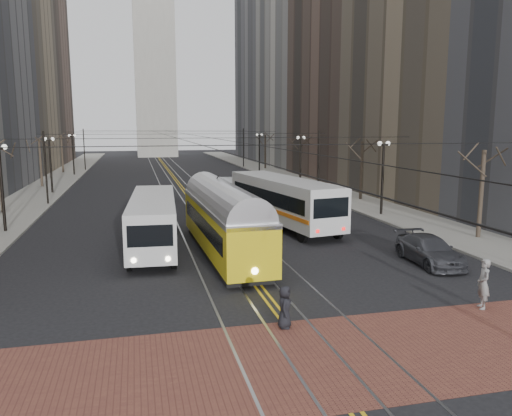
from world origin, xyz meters
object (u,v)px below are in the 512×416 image
transit_bus (153,222)px  pedestrian_b (483,284)px  cargo_van (282,201)px  streetcar (223,226)px  sedan_parked (429,250)px  sedan_grey (311,198)px  pedestrian_a (285,307)px  sedan_silver (225,185)px  rear_bus (283,202)px

transit_bus → pedestrian_b: transit_bus is taller
cargo_van → streetcar: bearing=-111.7°
sedan_parked → pedestrian_b: bearing=-101.5°
sedan_parked → sedan_grey: bearing=92.7°
transit_bus → sedan_parked: transit_bus is taller
sedan_parked → transit_bus: bearing=156.4°
streetcar → pedestrian_a: size_ratio=8.67×
sedan_grey → sedan_silver: size_ratio=0.98×
rear_bus → pedestrian_b: 17.91m
sedan_silver → sedan_parked: size_ratio=1.02×
streetcar → sedan_silver: bearing=78.1°
rear_bus → cargo_van: 4.02m
rear_bus → sedan_grey: 8.31m
rear_bus → sedan_silver: bearing=83.5°
streetcar → sedan_parked: streetcar is taller
transit_bus → sedan_grey: (13.89, 11.32, -0.65)m
transit_bus → pedestrian_a: (4.03, -13.18, -0.71)m
streetcar → pedestrian_b: (8.36, -10.73, -0.56)m
sedan_silver → pedestrian_b: size_ratio=2.51×
streetcar → cargo_van: bearing=56.7°
sedan_parked → pedestrian_b: pedestrian_b is taller
cargo_van → sedan_grey: bearing=50.0°
cargo_van → sedan_parked: 15.64m
sedan_parked → pedestrian_b: (-1.64, -6.24, 0.29)m
cargo_van → sedan_silver: (-2.10, 14.30, -0.37)m
pedestrian_a → sedan_parked: bearing=-34.6°
transit_bus → sedan_parked: bearing=-23.5°
sedan_silver → transit_bus: bearing=-110.9°
sedan_grey → transit_bus: bearing=-141.9°
streetcar → sedan_grey: size_ratio=2.71×
rear_bus → sedan_silver: rear_bus is taller
sedan_grey → sedan_parked: sedan_grey is taller
streetcar → pedestrian_b: size_ratio=6.68×
sedan_parked → streetcar: bearing=159.0°
sedan_grey → sedan_silver: bearing=115.5°
streetcar → cargo_van: size_ratio=2.45×
cargo_van → pedestrian_b: (1.76, -21.50, -0.19)m
sedan_grey → pedestrian_b: (-1.80, -24.50, 0.17)m
rear_bus → pedestrian_b: rear_bus is taller
pedestrian_a → streetcar: bearing=24.3°
pedestrian_b → rear_bus: bearing=-152.8°
pedestrian_b → cargo_van: bearing=-157.3°
sedan_grey → rear_bus: bearing=-125.4°
pedestrian_a → sedan_grey: bearing=0.8°
rear_bus → cargo_van: rear_bus is taller
sedan_grey → pedestrian_a: 26.41m
sedan_grey → sedan_silver: sedan_grey is taller
transit_bus → cargo_van: transit_bus is taller
cargo_van → sedan_silver: size_ratio=1.08×
streetcar → pedestrian_a: streetcar is taller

